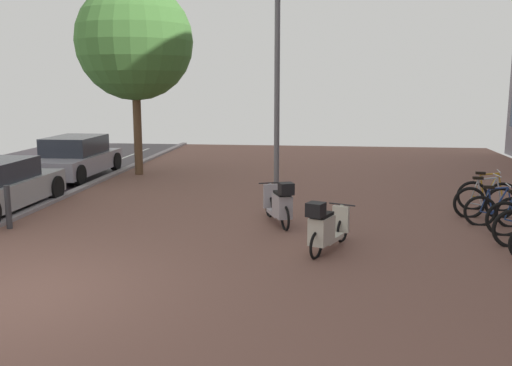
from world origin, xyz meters
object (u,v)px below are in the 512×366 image
street_tree (134,42)px  bollard_far (8,207)px  scooter_near (325,228)px  lamp_post (277,83)px  parked_car_far (74,158)px  bicycle_rack_03 (496,211)px  bicycle_rack_04 (485,202)px  scooter_mid (280,204)px  bicycle_rack_05 (487,196)px

street_tree → bollard_far: street_tree is taller
bollard_far → street_tree: bearing=86.7°
scooter_near → lamp_post: 5.47m
parked_car_far → bicycle_rack_03: bearing=-23.6°
bicycle_rack_04 → scooter_mid: 4.71m
scooter_near → parked_car_far: parked_car_far is taller
parked_car_far → lamp_post: 7.68m
bicycle_rack_05 → scooter_near: 5.47m
street_tree → scooter_near: bearing=-52.9°
scooter_mid → parked_car_far: (-7.08, 5.53, 0.15)m
scooter_mid → parked_car_far: parked_car_far is taller
scooter_near → lamp_post: size_ratio=0.30×
bicycle_rack_03 → bollard_far: bollard_far is taller
scooter_mid → street_tree: (-5.17, 6.24, 3.83)m
bollard_far → bicycle_rack_04: bearing=12.2°
bicycle_rack_05 → street_tree: street_tree is taller
parked_car_far → bollard_far: (1.49, -6.48, -0.15)m
bicycle_rack_05 → lamp_post: (-5.11, 0.78, 2.66)m
bicycle_rack_04 → street_tree: size_ratio=0.23×
scooter_mid → street_tree: size_ratio=0.27×
bicycle_rack_03 → lamp_post: (-4.86, 2.35, 2.67)m
lamp_post → street_tree: bearing=144.8°
scooter_near → lamp_post: lamp_post is taller
bicycle_rack_05 → lamp_post: bearing=171.3°
bicycle_rack_03 → parked_car_far: size_ratio=0.33×
scooter_near → bollard_far: 6.60m
scooter_mid → street_tree: street_tree is taller
scooter_near → bollard_far: bearing=172.0°
street_tree → bicycle_rack_05: bearing=-22.9°
bicycle_rack_05 → street_tree: size_ratio=0.23×
bicycle_rack_03 → bicycle_rack_05: bicycle_rack_05 is taller
bollard_far → parked_car_far: bearing=103.0°
scooter_mid → bollard_far: bearing=-170.3°
bicycle_rack_04 → bicycle_rack_05: bicycle_rack_04 is taller
bicycle_rack_05 → scooter_near: bearing=-134.7°
bicycle_rack_04 → lamp_post: 5.74m
lamp_post → bicycle_rack_05: bearing=-8.7°
bicycle_rack_05 → street_tree: 11.52m
lamp_post → bollard_far: size_ratio=5.87×
bicycle_rack_04 → lamp_post: bearing=162.1°
parked_car_far → bicycle_rack_05: bearing=-16.4°
bicycle_rack_05 → street_tree: bearing=157.1°
bicycle_rack_04 → parked_car_far: size_ratio=0.36×
bicycle_rack_05 → lamp_post: lamp_post is taller
parked_car_far → street_tree: street_tree is taller
scooter_near → parked_car_far: bearing=137.4°
scooter_mid → bollard_far: scooter_mid is taller
lamp_post → bicycle_rack_04: bearing=-17.9°
bicycle_rack_05 → bollard_far: (-10.39, -2.98, 0.11)m
bicycle_rack_05 → scooter_mid: bearing=-157.2°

